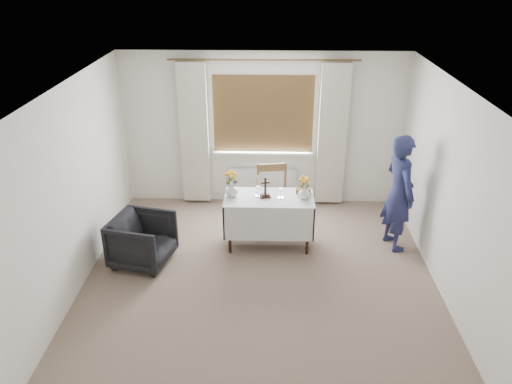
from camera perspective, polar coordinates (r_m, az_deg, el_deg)
ground at (r=6.40m, az=0.39°, el=-10.93°), size 5.00×5.00×0.00m
altar_table at (r=7.09m, az=1.46°, el=-3.35°), size 1.24×0.64×0.76m
wooden_chair at (r=7.36m, az=2.00°, el=-1.01°), size 0.54×0.54×1.03m
armchair at (r=6.88m, az=-12.85°, el=-5.41°), size 0.90×0.88×0.69m
person at (r=7.14m, az=16.01°, el=-0.08°), size 0.56×0.70×1.67m
radiator at (r=8.34m, az=0.78°, el=0.71°), size 1.10×0.10×0.60m
wooden_cross at (r=6.85m, az=1.07°, el=0.52°), size 0.16×0.13×0.30m
candlestick_left at (r=6.87m, az=0.26°, el=0.68°), size 0.10×0.10×0.31m
candlestick_right at (r=6.83m, az=2.87°, el=0.45°), size 0.09×0.09×0.30m
flower_vase_left at (r=6.90m, az=-2.79°, el=0.26°), size 0.23×0.23×0.20m
flower_vase_right at (r=6.87m, az=5.51°, el=-0.09°), size 0.21×0.21×0.17m
wicker_basket at (r=7.04m, az=5.44°, el=0.18°), size 0.27×0.27×0.08m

